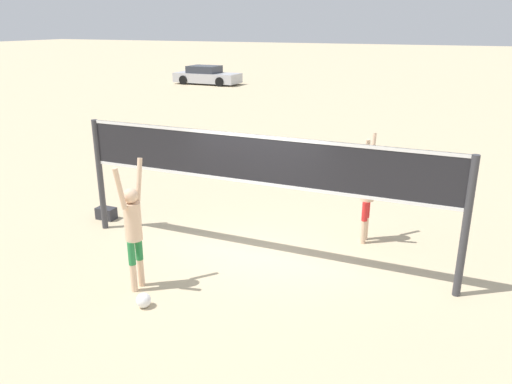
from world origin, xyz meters
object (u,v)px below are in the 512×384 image
object	(u,v)px
volleyball_net	(256,173)
volleyball	(144,300)
player_spiker	(133,224)
player_blocker	(368,187)
gear_bag	(106,213)
parked_car_mid	(207,76)

from	to	relation	value
volleyball_net	volleyball	bearing A→B (deg)	-111.41
player_spiker	player_blocker	distance (m)	4.61
player_spiker	volleyball_net	bearing A→B (deg)	-35.70
player_blocker	gear_bag	xyz separation A→B (m)	(-5.65, -1.09, -1.03)
player_blocker	volleyball	world-z (taller)	player_blocker
volleyball	parked_car_mid	bearing A→B (deg)	116.76
parked_car_mid	volleyball_net	bearing A→B (deg)	-59.04
player_spiker	gear_bag	bearing A→B (deg)	47.75
volleyball_net	player_spiker	world-z (taller)	volleyball_net
volleyball	parked_car_mid	distance (m)	30.01
volleyball_net	gear_bag	world-z (taller)	volleyball_net
gear_bag	parked_car_mid	xyz separation A→B (m)	(-10.53, 24.03, 0.45)
player_blocker	gear_bag	bearing A→B (deg)	-79.04
gear_bag	parked_car_mid	bearing A→B (deg)	113.66
player_blocker	volleyball_net	bearing A→B (deg)	-48.84
volleyball_net	parked_car_mid	bearing A→B (deg)	120.54
player_spiker	gear_bag	xyz separation A→B (m)	(-2.55, 2.32, -1.03)
volleyball	player_blocker	bearing A→B (deg)	55.42
parked_car_mid	player_spiker	bearing A→B (deg)	-63.18
player_spiker	parked_car_mid	world-z (taller)	player_spiker
volleyball_net	parked_car_mid	size ratio (longest dim) A/B	1.53
player_blocker	parked_car_mid	distance (m)	28.07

